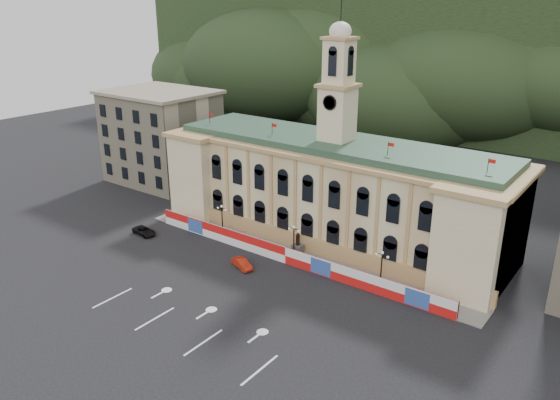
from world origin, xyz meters
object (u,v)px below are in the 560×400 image
Objects in this scene: statue at (298,249)px; lamp_center at (294,239)px; black_suv at (144,231)px; red_sedan at (242,264)px.

lamp_center reaches higher than statue.
lamp_center is (0.00, -1.00, 1.89)m from statue.
lamp_center is 1.12× the size of black_suv.
red_sedan is at bearing -82.36° from black_suv.
red_sedan reaches higher than black_suv.
statue reaches higher than red_sedan.
red_sedan is 20.16m from black_suv.
red_sedan is at bearing -117.89° from statue.
statue is 0.72× the size of lamp_center.
black_suv is at bearing -160.89° from statue.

